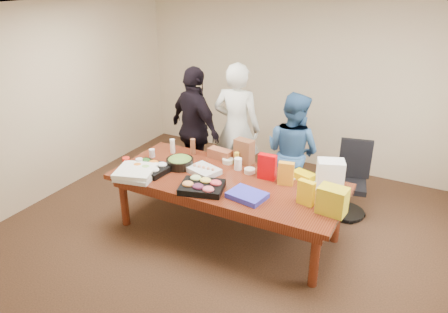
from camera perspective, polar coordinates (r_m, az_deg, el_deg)
The scene contains 36 objects.
floor at distance 5.47m, azimuth 0.40°, elevation -10.19°, with size 5.50×5.00×0.02m, color #47301E.
ceiling at distance 4.53m, azimuth 0.50°, elevation 19.54°, with size 5.50×5.00×0.02m, color white.
wall_back at distance 7.05m, azimuth 9.99°, elevation 9.61°, with size 5.50×0.04×2.70m, color beige.
wall_front at distance 3.09m, azimuth -21.94°, elevation -11.72°, with size 5.50×0.04×2.70m, color beige.
wall_left at distance 6.51m, azimuth -21.75°, elevation 7.05°, with size 0.04×5.00×2.70m, color beige.
conference_table at distance 5.26m, azimuth 0.41°, elevation -6.72°, with size 2.80×1.20×0.75m, color #4C1C0F.
office_chair at distance 5.81m, azimuth 16.53°, elevation -3.35°, with size 0.50×0.50×0.98m, color black.
person_center at distance 6.12m, azimuth 1.71°, elevation 3.83°, with size 0.69×0.46×1.90m, color silver.
person_right at distance 5.72m, azimuth 9.15°, elevation 0.60°, with size 0.79×0.62×1.63m, color #2A4F7E.
person_left at distance 6.19m, azimuth -3.90°, elevation 3.68°, with size 1.07×0.45×1.83m, color black.
veggie_tray at distance 5.35m, azimuth -9.92°, elevation -1.60°, with size 0.46×0.36×0.07m, color black.
fruit_tray at distance 4.83m, azimuth -2.99°, elevation -4.15°, with size 0.48×0.38×0.07m, color black.
sheet_cake at distance 5.22m, azimuth -2.75°, elevation -1.90°, with size 0.38×0.28×0.07m, color silver.
salad_bowl at distance 5.39m, azimuth -5.94°, elevation -0.86°, with size 0.35×0.35×0.11m, color black.
chip_bag_blue at distance 4.68m, azimuth 3.14°, elevation -5.24°, with size 0.40×0.30×0.06m, color #3536CB.
chip_bag_red at distance 5.05m, azimuth 5.83°, elevation -1.40°, with size 0.21×0.09×0.31m, color red.
chip_bag_yellow at distance 4.59m, azimuth 10.99°, elevation -4.81°, with size 0.18×0.07×0.28m, color yellow.
chip_bag_orange at distance 4.95m, azimuth 8.34°, elevation -2.29°, with size 0.18×0.08×0.28m, color orange.
mayo_jar at distance 5.29m, azimuth 1.90°, elevation -1.00°, with size 0.10×0.10×0.15m, color white.
mustard_bottle at distance 5.41m, azimuth 1.73°, elevation -0.30°, with size 0.06×0.06×0.17m, color gold.
dressing_bottle at distance 5.74m, azimuth -4.21°, elevation 1.35°, with size 0.07×0.07×0.22m, color brown.
ranch_bottle at distance 5.80m, azimuth -6.94°, elevation 1.41°, with size 0.07×0.07×0.20m, color white.
banana_bunch at distance 5.15m, azimuth 10.68°, elevation -2.60°, with size 0.27×0.16×0.09m, color yellow.
bread_loaf at distance 5.60m, azimuth -0.53°, elevation 0.35°, with size 0.33×0.14×0.13m, color brown.
kraft_bag at distance 5.44m, azimuth 2.72°, elevation 0.69°, with size 0.24×0.14×0.32m, color brown.
red_cup at distance 5.52m, azimuth -13.02°, elevation -0.73°, with size 0.09×0.09×0.12m, color red.
clear_cup_a at distance 5.45m, azimuth -11.30°, elevation -0.89°, with size 0.09×0.09×0.12m, color silver.
clear_cup_b at distance 5.74m, azimuth -9.67°, elevation 0.46°, with size 0.08×0.08×0.11m, color silver.
pizza_box_lower at distance 5.24m, azimuth -11.61°, elevation -2.41°, with size 0.44×0.44×0.05m, color silver.
pizza_box_upper at distance 5.22m, azimuth -11.82°, elevation -1.89°, with size 0.44×0.44×0.05m, color white.
plate_a at distance 5.05m, azimuth 12.27°, elevation -3.73°, with size 0.25×0.25×0.01m, color white.
plate_b at distance 5.23m, azimuth 9.08°, elevation -2.48°, with size 0.23×0.23×0.01m, color white.
dip_bowl_a at distance 5.23m, azimuth 3.47°, elevation -1.93°, with size 0.14×0.14×0.05m, color beige.
dip_bowl_b at distance 5.49m, azimuth 0.53°, elevation -0.59°, with size 0.14×0.14×0.06m, color beige.
grocery_bag_white at distance 5.01m, azimuth 14.10°, elevation -2.24°, with size 0.30×0.21×0.32m, color white.
grocery_bag_yellow at distance 4.48m, azimuth 14.38°, elevation -5.75°, with size 0.29×0.20×0.29m, color gold.
Camera 1 is at (2.08, -4.01, 3.07)m, focal length 33.96 mm.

